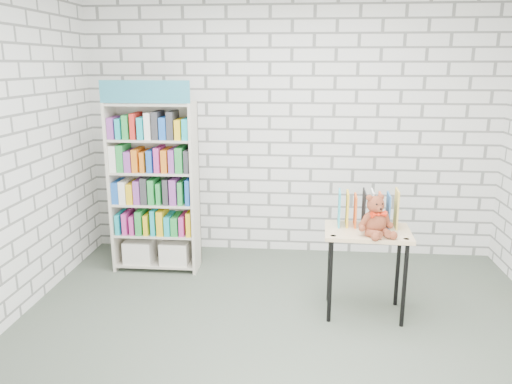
{
  "coord_description": "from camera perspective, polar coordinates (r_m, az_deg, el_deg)",
  "views": [
    {
      "loc": [
        0.1,
        -3.48,
        2.1
      ],
      "look_at": [
        -0.29,
        0.95,
        0.96
      ],
      "focal_mm": 35.0,
      "sensor_mm": 36.0,
      "label": 1
    }
  ],
  "objects": [
    {
      "name": "teddy_bear",
      "position": [
        4.13,
        13.53,
        -3.01
      ],
      "size": [
        0.31,
        0.3,
        0.33
      ],
      "color": "brown",
      "rests_on": "display_table"
    },
    {
      "name": "table_books",
      "position": [
        4.33,
        12.63,
        -1.95
      ],
      "size": [
        0.5,
        0.24,
        0.29
      ],
      "color": "teal",
      "rests_on": "display_table"
    },
    {
      "name": "bookshelf",
      "position": [
        5.2,
        -11.52,
        0.68
      ],
      "size": [
        0.87,
        0.34,
        1.95
      ],
      "color": "beige",
      "rests_on": "ground"
    },
    {
      "name": "room_shell",
      "position": [
        3.5,
        3.38,
        9.2
      ],
      "size": [
        4.52,
        4.02,
        2.81
      ],
      "color": "silver",
      "rests_on": "ground"
    },
    {
      "name": "display_table",
      "position": [
        4.3,
        12.57,
        -5.61
      ],
      "size": [
        0.73,
        0.52,
        0.76
      ],
      "color": "tan",
      "rests_on": "ground"
    },
    {
      "name": "ground",
      "position": [
        4.07,
        2.99,
        -16.69
      ],
      "size": [
        4.5,
        4.5,
        0.0
      ],
      "primitive_type": "plane",
      "color": "#465043",
      "rests_on": "ground"
    }
  ]
}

